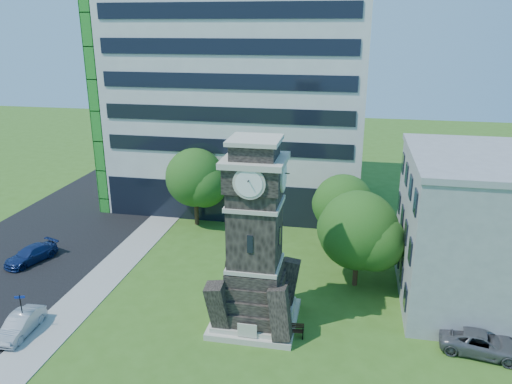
% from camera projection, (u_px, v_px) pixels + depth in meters
% --- Properties ---
extents(ground, '(160.00, 160.00, 0.00)m').
position_uv_depth(ground, '(202.00, 334.00, 31.34)').
color(ground, '#375F1B').
rests_on(ground, ground).
extents(sidewalk, '(3.00, 70.00, 0.06)m').
position_uv_depth(sidewalk, '(101.00, 281.00, 37.71)').
color(sidewalk, gray).
rests_on(sidewalk, ground).
extents(street, '(14.00, 80.00, 0.02)m').
position_uv_depth(street, '(1.00, 271.00, 39.27)').
color(street, black).
rests_on(street, ground).
extents(clock_tower, '(5.40, 5.40, 12.22)m').
position_uv_depth(clock_tower, '(255.00, 248.00, 30.96)').
color(clock_tower, beige).
rests_on(clock_tower, ground).
extents(office_tall, '(26.20, 15.11, 28.60)m').
position_uv_depth(office_tall, '(241.00, 68.00, 51.42)').
color(office_tall, silver).
rests_on(office_tall, ground).
extents(car_street_mid, '(1.62, 4.02, 1.30)m').
position_uv_depth(car_street_mid, '(20.00, 325.00, 31.13)').
color(car_street_mid, '#93969A').
rests_on(car_street_mid, ground).
extents(car_street_north, '(3.17, 4.80, 1.29)m').
position_uv_depth(car_street_north, '(31.00, 254.00, 40.63)').
color(car_street_north, navy).
rests_on(car_street_north, ground).
extents(car_east_lot, '(5.11, 3.00, 1.34)m').
position_uv_depth(car_east_lot, '(482.00, 343.00, 29.30)').
color(car_east_lot, '#54555A').
rests_on(car_east_lot, ground).
extents(park_bench, '(1.67, 0.45, 0.86)m').
position_uv_depth(park_bench, '(290.00, 330.00, 30.96)').
color(park_bench, black).
rests_on(park_bench, ground).
extents(street_sign, '(0.62, 0.06, 2.58)m').
position_uv_depth(street_sign, '(22.00, 309.00, 31.10)').
color(street_sign, black).
rests_on(street_sign, ground).
extents(tree_nw, '(6.11, 5.55, 7.53)m').
position_uv_depth(tree_nw, '(196.00, 179.00, 47.06)').
color(tree_nw, '#332114').
rests_on(tree_nw, ground).
extents(tree_nc, '(5.42, 4.93, 6.68)m').
position_uv_depth(tree_nc, '(255.00, 180.00, 48.58)').
color(tree_nc, '#332114').
rests_on(tree_nc, ground).
extents(tree_ne, '(5.57, 5.06, 6.74)m').
position_uv_depth(tree_ne, '(344.00, 206.00, 41.60)').
color(tree_ne, '#332114').
rests_on(tree_ne, ground).
extents(tree_east, '(6.34, 5.76, 7.28)m').
position_uv_depth(tree_east, '(359.00, 233.00, 35.88)').
color(tree_east, '#332114').
rests_on(tree_east, ground).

